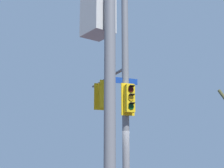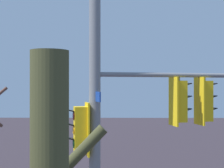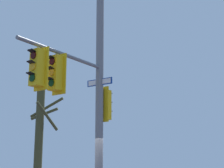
# 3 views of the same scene
# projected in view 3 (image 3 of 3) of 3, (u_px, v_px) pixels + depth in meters

# --- Properties ---
(main_signal_pole_assembly) EXTENTS (3.10, 4.67, 8.74)m
(main_signal_pole_assembly) POSITION_uv_depth(u_px,v_px,m) (90.00, 78.00, 11.90)
(main_signal_pole_assembly) COLOR slate
(main_signal_pole_assembly) RESTS_ON ground
(bare_tree_behind_pole) EXTENTS (1.93, 1.79, 5.16)m
(bare_tree_behind_pole) POSITION_uv_depth(u_px,v_px,m) (40.00, 138.00, 15.84)
(bare_tree_behind_pole) COLOR #424427
(bare_tree_behind_pole) RESTS_ON ground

